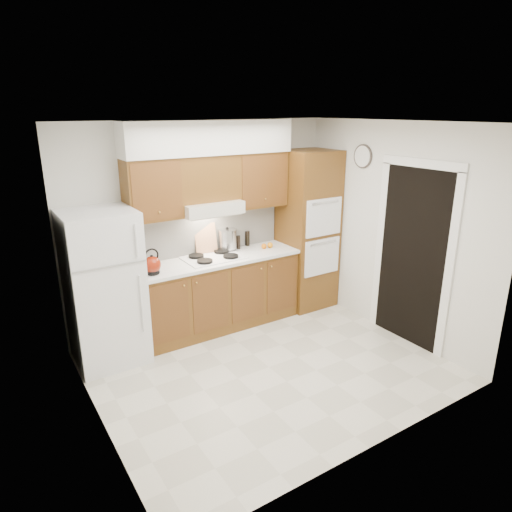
{
  "coord_description": "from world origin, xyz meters",
  "views": [
    {
      "loc": [
        -2.51,
        -3.63,
        2.73
      ],
      "look_at": [
        0.12,
        0.45,
        1.15
      ],
      "focal_mm": 32.0,
      "sensor_mm": 36.0,
      "label": 1
    }
  ],
  "objects_px": {
    "fridge": "(104,288)",
    "kettle": "(152,265)",
    "oven_cabinet": "(307,230)",
    "stock_pot": "(227,239)"
  },
  "relations": [
    {
      "from": "fridge",
      "to": "kettle",
      "type": "height_order",
      "value": "fridge"
    },
    {
      "from": "kettle",
      "to": "fridge",
      "type": "bearing_deg",
      "value": 156.63
    },
    {
      "from": "oven_cabinet",
      "to": "kettle",
      "type": "distance_m",
      "value": 2.31
    },
    {
      "from": "fridge",
      "to": "stock_pot",
      "type": "xyz_separation_m",
      "value": [
        1.69,
        0.26,
        0.23
      ]
    },
    {
      "from": "fridge",
      "to": "kettle",
      "type": "relative_size",
      "value": 8.67
    },
    {
      "from": "fridge",
      "to": "oven_cabinet",
      "type": "height_order",
      "value": "oven_cabinet"
    },
    {
      "from": "fridge",
      "to": "oven_cabinet",
      "type": "xyz_separation_m",
      "value": [
        2.85,
        0.03,
        0.24
      ]
    },
    {
      "from": "fridge",
      "to": "kettle",
      "type": "distance_m",
      "value": 0.57
    },
    {
      "from": "fridge",
      "to": "kettle",
      "type": "xyz_separation_m",
      "value": [
        0.53,
        -0.07,
        0.19
      ]
    },
    {
      "from": "fridge",
      "to": "stock_pot",
      "type": "height_order",
      "value": "fridge"
    }
  ]
}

